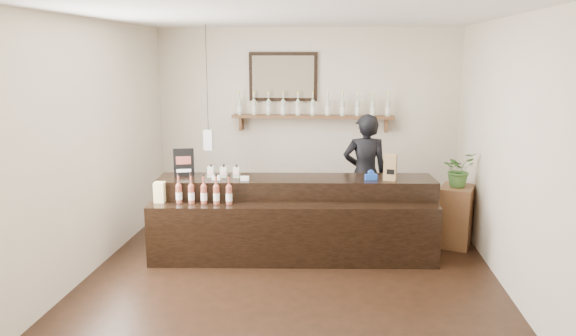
# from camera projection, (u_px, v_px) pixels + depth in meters

# --- Properties ---
(ground) EXTENTS (5.00, 5.00, 0.00)m
(ground) POSITION_uv_depth(u_px,v_px,m) (292.00, 272.00, 6.31)
(ground) COLOR black
(ground) RESTS_ON ground
(room_shell) EXTENTS (5.00, 5.00, 5.00)m
(room_shell) POSITION_uv_depth(u_px,v_px,m) (293.00, 122.00, 5.97)
(room_shell) COLOR beige
(room_shell) RESTS_ON ground
(back_wall_decor) EXTENTS (2.66, 0.96, 1.69)m
(back_wall_decor) POSITION_uv_depth(u_px,v_px,m) (296.00, 99.00, 8.29)
(back_wall_decor) COLOR brown
(back_wall_decor) RESTS_ON ground
(counter) EXTENTS (3.39, 1.15, 1.10)m
(counter) POSITION_uv_depth(u_px,v_px,m) (294.00, 220.00, 6.79)
(counter) COLOR black
(counter) RESTS_ON ground
(promo_sign) EXTENTS (0.24, 0.08, 0.35)m
(promo_sign) POSITION_uv_depth(u_px,v_px,m) (184.00, 163.00, 6.85)
(promo_sign) COLOR black
(promo_sign) RESTS_ON counter
(paper_bag) EXTENTS (0.17, 0.14, 0.31)m
(paper_bag) POSITION_uv_depth(u_px,v_px,m) (390.00, 167.00, 6.65)
(paper_bag) COLOR olive
(paper_bag) RESTS_ON counter
(tape_dispenser) EXTENTS (0.15, 0.08, 0.12)m
(tape_dispenser) POSITION_uv_depth(u_px,v_px,m) (371.00, 176.00, 6.69)
(tape_dispenser) COLOR blue
(tape_dispenser) RESTS_ON counter
(side_cabinet) EXTENTS (0.54, 0.63, 0.77)m
(side_cabinet) POSITION_uv_depth(u_px,v_px,m) (456.00, 216.00, 7.16)
(side_cabinet) COLOR brown
(side_cabinet) RESTS_ON ground
(potted_plant) EXTENTS (0.52, 0.51, 0.44)m
(potted_plant) POSITION_uv_depth(u_px,v_px,m) (459.00, 169.00, 7.04)
(potted_plant) COLOR #396528
(potted_plant) RESTS_ON side_cabinet
(shopkeeper) EXTENTS (0.71, 0.50, 1.85)m
(shopkeeper) POSITION_uv_depth(u_px,v_px,m) (365.00, 166.00, 7.57)
(shopkeeper) COLOR black
(shopkeeper) RESTS_ON ground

